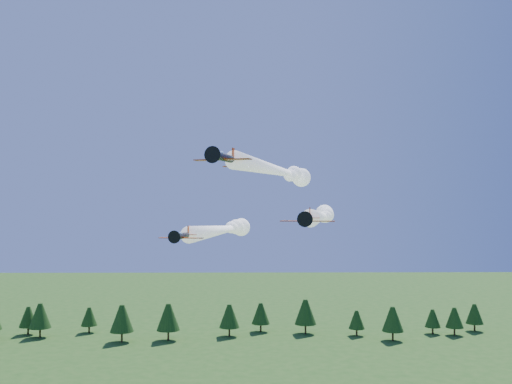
{
  "coord_description": "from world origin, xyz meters",
  "views": [
    {
      "loc": [
        1.45,
        -79.18,
        42.32
      ],
      "look_at": [
        2.44,
        0.0,
        44.64
      ],
      "focal_mm": 40.0,
      "sensor_mm": 36.0,
      "label": 1
    }
  ],
  "objects_px": {
    "plane_left": "(224,229)",
    "plane_slot": "(244,165)",
    "plane_lead": "(279,171)",
    "plane_right": "(321,216)"
  },
  "relations": [
    {
      "from": "plane_left",
      "to": "plane_slot",
      "type": "bearing_deg",
      "value": -67.14
    },
    {
      "from": "plane_slot",
      "to": "plane_lead",
      "type": "bearing_deg",
      "value": 77.36
    },
    {
      "from": "plane_left",
      "to": "plane_lead",
      "type": "bearing_deg",
      "value": -27.94
    },
    {
      "from": "plane_left",
      "to": "plane_right",
      "type": "xyz_separation_m",
      "value": [
        17.51,
        -3.74,
        2.52
      ]
    },
    {
      "from": "plane_left",
      "to": "plane_slot",
      "type": "height_order",
      "value": "plane_slot"
    },
    {
      "from": "plane_lead",
      "to": "plane_left",
      "type": "relative_size",
      "value": 1.08
    },
    {
      "from": "plane_lead",
      "to": "plane_slot",
      "type": "bearing_deg",
      "value": -100.65
    },
    {
      "from": "plane_lead",
      "to": "plane_left",
      "type": "distance_m",
      "value": 16.33
    },
    {
      "from": "plane_lead",
      "to": "plane_right",
      "type": "xyz_separation_m",
      "value": [
        7.67,
        4.27,
        -7.76
      ]
    },
    {
      "from": "plane_left",
      "to": "plane_right",
      "type": "bearing_deg",
      "value": -0.85
    }
  ]
}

